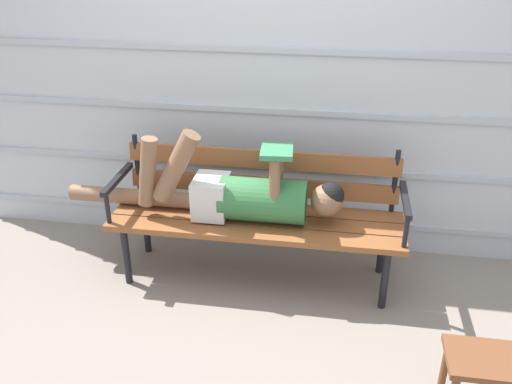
# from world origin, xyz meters

# --- Properties ---
(ground_plane) EXTENTS (12.00, 12.00, 0.00)m
(ground_plane) POSITION_xyz_m (0.00, 0.00, 0.00)
(ground_plane) COLOR gray
(house_siding) EXTENTS (4.21, 0.08, 2.28)m
(house_siding) POSITION_xyz_m (0.00, 0.65, 1.14)
(house_siding) COLOR #B2BCC6
(house_siding) RESTS_ON ground
(park_bench) EXTENTS (1.76, 0.48, 0.82)m
(park_bench) POSITION_xyz_m (-0.00, 0.23, 0.46)
(park_bench) COLOR brown
(park_bench) RESTS_ON ground
(reclining_person) EXTENTS (1.71, 0.27, 0.57)m
(reclining_person) POSITION_xyz_m (-0.10, 0.16, 0.58)
(reclining_person) COLOR #33703D
(footstool) EXTENTS (0.35, 0.26, 0.33)m
(footstool) POSITION_xyz_m (1.16, -0.73, 0.25)
(footstool) COLOR brown
(footstool) RESTS_ON ground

